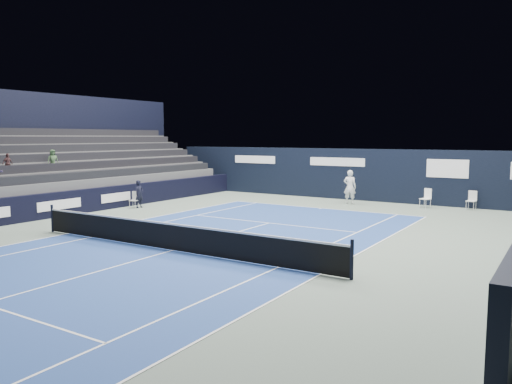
# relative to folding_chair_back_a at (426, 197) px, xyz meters

# --- Properties ---
(ground) EXTENTS (48.00, 48.00, 0.00)m
(ground) POSITION_rel_folding_chair_back_a_xyz_m (-4.69, -13.15, -0.60)
(ground) COLOR slate
(ground) RESTS_ON ground
(court_surface) EXTENTS (10.97, 23.77, 0.01)m
(court_surface) POSITION_rel_folding_chair_back_a_xyz_m (-4.69, -15.15, -0.59)
(court_surface) COLOR navy
(court_surface) RESTS_ON ground
(folding_chair_back_a) EXTENTS (0.61, 0.60, 1.05)m
(folding_chair_back_a) POSITION_rel_folding_chair_back_a_xyz_m (0.00, 0.00, 0.00)
(folding_chair_back_a) COLOR white
(folding_chair_back_a) RESTS_ON ground
(folding_chair_back_b) EXTENTS (0.51, 0.49, 1.00)m
(folding_chair_back_b) POSITION_rel_folding_chair_back_a_xyz_m (2.20, 0.54, -0.03)
(folding_chair_back_b) COLOR silver
(folding_chair_back_b) RESTS_ON ground
(line_judge_chair) EXTENTS (0.48, 0.47, 0.90)m
(line_judge_chair) POSITION_rel_folding_chair_back_a_xyz_m (-13.29, -8.52, -0.08)
(line_judge_chair) COLOR silver
(line_judge_chair) RESTS_ON ground
(line_judge) EXTENTS (0.36, 0.55, 1.49)m
(line_judge) POSITION_rel_folding_chair_back_a_xyz_m (-13.15, -8.31, 0.15)
(line_judge) COLOR black
(line_judge) RESTS_ON ground
(court_markings) EXTENTS (11.03, 23.83, 0.00)m
(court_markings) POSITION_rel_folding_chair_back_a_xyz_m (-4.69, -15.15, -0.59)
(court_markings) COLOR white
(court_markings) RESTS_ON court_surface
(tennis_net) EXTENTS (12.90, 0.10, 1.10)m
(tennis_net) POSITION_rel_folding_chair_back_a_xyz_m (-4.69, -15.15, -0.09)
(tennis_net) COLOR black
(tennis_net) RESTS_ON ground
(back_sponsor_wall) EXTENTS (26.00, 0.63, 3.10)m
(back_sponsor_wall) POSITION_rel_folding_chair_back_a_xyz_m (-4.69, 1.35, 0.95)
(back_sponsor_wall) COLOR black
(back_sponsor_wall) RESTS_ON ground
(side_barrier_left) EXTENTS (0.33, 22.00, 1.20)m
(side_barrier_left) POSITION_rel_folding_chair_back_a_xyz_m (-14.19, -9.17, 0.00)
(side_barrier_left) COLOR black
(side_barrier_left) RESTS_ON ground
(spectator_stand) EXTENTS (6.00, 18.00, 6.40)m
(spectator_stand) POSITION_rel_folding_chair_back_a_xyz_m (-17.97, -8.16, 1.35)
(spectator_stand) COLOR #505053
(spectator_stand) RESTS_ON ground
(tennis_player) EXTENTS (0.78, 0.91, 1.95)m
(tennis_player) POSITION_rel_folding_chair_back_a_xyz_m (-4.11, -0.74, 0.38)
(tennis_player) COLOR white
(tennis_player) RESTS_ON ground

